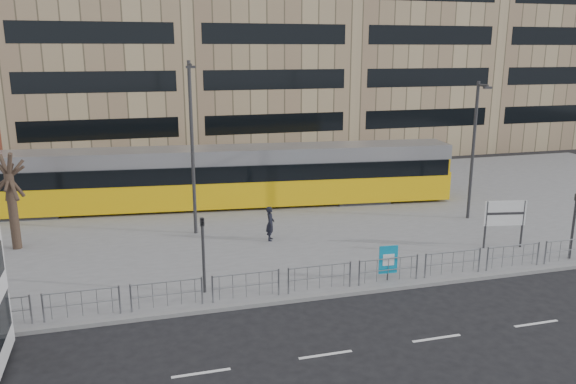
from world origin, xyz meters
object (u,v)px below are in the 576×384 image
object	(u,v)px
station_sign	(505,215)
tram	(203,178)
traffic_light_east	(574,218)
bare_tree	(5,149)
pedestrian	(270,223)
lamp_post_west	(192,143)
traffic_light_west	(203,245)
lamp_post_east	(474,145)
ad_panel	(388,260)

from	to	relation	value
station_sign	tram	bearing A→B (deg)	149.95
station_sign	traffic_light_east	xyz separation A→B (m)	(2.09, -2.11, 0.34)
traffic_light_east	bare_tree	xyz separation A→B (m)	(-24.97, 8.32, 2.92)
pedestrian	lamp_post_west	bearing A→B (deg)	77.34
traffic_light_east	station_sign	bearing A→B (deg)	151.27
traffic_light_west	lamp_post_east	size ratio (longest dim) A/B	0.40
tram	ad_panel	distance (m)	14.84
ad_panel	lamp_post_west	size ratio (longest dim) A/B	0.17
ad_panel	traffic_light_west	distance (m)	7.69
traffic_light_east	lamp_post_east	size ratio (longest dim) A/B	0.40
pedestrian	lamp_post_west	world-z (taller)	lamp_post_west
lamp_post_east	ad_panel	bearing A→B (deg)	-140.15
tram	traffic_light_east	size ratio (longest dim) A/B	10.01
tram	station_sign	world-z (taller)	tram
bare_tree	lamp_post_west	bearing A→B (deg)	0.03
traffic_light_east	lamp_post_west	world-z (taller)	lamp_post_west
traffic_light_east	lamp_post_west	xyz separation A→B (m)	(-16.31, 8.33, 2.86)
tram	ad_panel	bearing A→B (deg)	-59.90
pedestrian	bare_tree	bearing A→B (deg)	98.42
lamp_post_west	tram	bearing A→B (deg)	78.26
ad_panel	traffic_light_west	bearing A→B (deg)	177.63
tram	lamp_post_west	size ratio (longest dim) A/B	3.48
station_sign	lamp_post_east	world-z (taller)	lamp_post_east
lamp_post_east	tram	bearing A→B (deg)	155.33
tram	traffic_light_west	size ratio (longest dim) A/B	10.01
station_sign	bare_tree	size ratio (longest dim) A/B	0.35
tram	ad_panel	xyz separation A→B (m)	(6.00, -13.54, -0.94)
traffic_light_east	lamp_post_east	bearing A→B (deg)	113.95
traffic_light_west	lamp_post_west	distance (m)	8.11
ad_panel	lamp_post_west	bearing A→B (deg)	133.89
station_sign	traffic_light_west	xyz separation A→B (m)	(-14.71, -1.36, 0.34)
traffic_light_east	pedestrian	bearing A→B (deg)	170.55
tram	traffic_light_west	distance (m)	12.82
traffic_light_east	traffic_light_west	bearing A→B (deg)	-166.06
pedestrian	bare_tree	world-z (taller)	bare_tree
pedestrian	traffic_light_east	distance (m)	14.25
ad_panel	station_sign	bearing A→B (deg)	20.73
lamp_post_west	ad_panel	bearing A→B (deg)	-49.88
ad_panel	lamp_post_west	xyz separation A→B (m)	(-7.07, 8.39, 3.95)
ad_panel	traffic_light_west	size ratio (longest dim) A/B	0.49
traffic_light_west	pedestrian	bearing A→B (deg)	48.36
pedestrian	traffic_light_west	size ratio (longest dim) A/B	0.57
bare_tree	lamp_post_east	bearing A→B (deg)	-3.41
pedestrian	traffic_light_east	xyz separation A→B (m)	(12.77, -6.21, 1.09)
tram	pedestrian	distance (m)	7.72
lamp_post_east	lamp_post_west	bearing A→B (deg)	174.67
ad_panel	traffic_light_east	xyz separation A→B (m)	(9.23, 0.07, 1.09)
station_sign	pedestrian	distance (m)	11.47
tram	bare_tree	bearing A→B (deg)	-145.93
traffic_light_west	traffic_light_east	distance (m)	16.82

